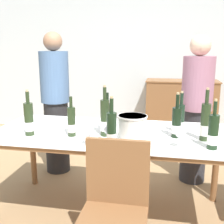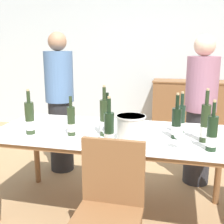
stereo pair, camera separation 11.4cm
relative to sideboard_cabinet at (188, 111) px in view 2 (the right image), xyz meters
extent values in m
plane|color=#A37F56|center=(-0.70, -2.31, -0.48)|extent=(12.00, 12.00, 0.00)
cube|color=silver|center=(-0.70, 0.29, 0.92)|extent=(8.00, 0.10, 2.80)
cube|color=brown|center=(0.00, 0.00, -0.01)|extent=(1.10, 0.44, 0.94)
cube|color=brown|center=(0.00, 0.00, 0.47)|extent=(1.13, 0.46, 0.02)
cylinder|color=brown|center=(-1.64, -1.94, -0.12)|extent=(0.06, 0.06, 0.72)
cylinder|color=brown|center=(0.25, -1.94, -0.12)|extent=(0.06, 0.06, 0.72)
cube|color=brown|center=(-0.70, -2.31, 0.26)|extent=(2.05, 0.91, 0.04)
cube|color=white|center=(-0.70, -2.31, 0.28)|extent=(2.08, 0.94, 0.01)
cylinder|color=white|center=(-0.50, -2.52, 0.39)|extent=(0.22, 0.22, 0.21)
cylinder|color=white|center=(-0.50, -2.52, 0.49)|extent=(0.23, 0.23, 0.01)
cylinder|color=#28381E|center=(-0.74, -2.41, 0.43)|extent=(0.07, 0.07, 0.30)
cylinder|color=white|center=(-0.74, -2.41, 0.37)|extent=(0.07, 0.07, 0.08)
cylinder|color=#28381E|center=(-0.74, -2.41, 0.63)|extent=(0.03, 0.03, 0.11)
cylinder|color=tan|center=(-0.74, -2.41, 0.69)|extent=(0.02, 0.02, 0.02)
cylinder|color=black|center=(-0.63, -2.68, 0.41)|extent=(0.07, 0.07, 0.26)
cylinder|color=white|center=(-0.63, -2.68, 0.35)|extent=(0.07, 0.07, 0.07)
cylinder|color=black|center=(-0.63, -2.68, 0.59)|extent=(0.03, 0.03, 0.10)
cylinder|color=tan|center=(-0.63, -2.68, 0.65)|extent=(0.02, 0.02, 0.02)
cylinder|color=#28381E|center=(-1.00, -2.47, 0.40)|extent=(0.07, 0.07, 0.24)
cylinder|color=silver|center=(-1.00, -2.47, 0.35)|extent=(0.07, 0.07, 0.07)
cylinder|color=#28381E|center=(-1.00, -2.47, 0.57)|extent=(0.03, 0.03, 0.09)
cylinder|color=black|center=(-0.16, -2.34, 0.40)|extent=(0.08, 0.08, 0.25)
cylinder|color=white|center=(-0.16, -2.34, 0.35)|extent=(0.08, 0.08, 0.07)
cylinder|color=black|center=(-0.16, -2.34, 0.58)|extent=(0.03, 0.03, 0.11)
cylinder|color=tan|center=(-0.16, -2.34, 0.64)|extent=(0.02, 0.02, 0.02)
cylinder|color=black|center=(-0.74, -2.31, 0.41)|extent=(0.07, 0.07, 0.25)
cylinder|color=white|center=(-0.74, -2.31, 0.35)|extent=(0.07, 0.07, 0.07)
cylinder|color=black|center=(-0.74, -2.31, 0.58)|extent=(0.03, 0.03, 0.09)
cylinder|color=black|center=(0.09, -2.57, 0.41)|extent=(0.07, 0.07, 0.25)
cylinder|color=white|center=(0.09, -2.57, 0.35)|extent=(0.08, 0.08, 0.07)
cylinder|color=black|center=(0.09, -2.57, 0.58)|extent=(0.02, 0.02, 0.10)
cylinder|color=tan|center=(0.09, -2.57, 0.64)|extent=(0.02, 0.02, 0.02)
cylinder|color=#28381E|center=(0.06, -2.38, 0.43)|extent=(0.07, 0.07, 0.30)
cylinder|color=white|center=(0.06, -2.38, 0.36)|extent=(0.07, 0.07, 0.08)
cylinder|color=#28381E|center=(0.06, -2.38, 0.63)|extent=(0.03, 0.03, 0.11)
cylinder|color=tan|center=(0.06, -2.38, 0.69)|extent=(0.02, 0.02, 0.02)
cylinder|color=#1E3323|center=(-0.12, -2.23, 0.41)|extent=(0.06, 0.06, 0.25)
cylinder|color=white|center=(-0.12, -2.23, 0.35)|extent=(0.06, 0.06, 0.07)
cylinder|color=#1E3323|center=(-0.12, -2.23, 0.58)|extent=(0.03, 0.03, 0.10)
cylinder|color=tan|center=(-0.12, -2.23, 0.64)|extent=(0.02, 0.02, 0.02)
cylinder|color=#28381E|center=(-1.36, -2.51, 0.42)|extent=(0.08, 0.08, 0.27)
cylinder|color=white|center=(-1.36, -2.51, 0.36)|extent=(0.08, 0.08, 0.08)
cylinder|color=#28381E|center=(-1.36, -2.51, 0.60)|extent=(0.03, 0.03, 0.09)
cylinder|color=tan|center=(-1.36, -2.51, 0.66)|extent=(0.02, 0.02, 0.02)
cylinder|color=white|center=(-0.67, -2.60, 0.28)|extent=(0.07, 0.07, 0.00)
cylinder|color=white|center=(-0.67, -2.60, 0.32)|extent=(0.01, 0.01, 0.08)
sphere|color=white|center=(-0.67, -2.60, 0.39)|extent=(0.07, 0.07, 0.07)
cylinder|color=white|center=(-0.14, -2.59, 0.28)|extent=(0.06, 0.06, 0.00)
cylinder|color=white|center=(-0.14, -2.59, 0.33)|extent=(0.01, 0.01, 0.08)
sphere|color=white|center=(-0.14, -2.59, 0.39)|extent=(0.07, 0.07, 0.07)
cylinder|color=white|center=(0.12, -2.21, 0.28)|extent=(0.07, 0.07, 0.00)
cylinder|color=white|center=(0.12, -2.21, 0.32)|extent=(0.01, 0.01, 0.07)
sphere|color=white|center=(0.12, -2.21, 0.38)|extent=(0.08, 0.08, 0.08)
cylinder|color=white|center=(-0.81, -2.65, 0.28)|extent=(0.07, 0.07, 0.00)
cylinder|color=white|center=(-0.81, -2.65, 0.32)|extent=(0.01, 0.01, 0.06)
sphere|color=white|center=(-0.81, -2.65, 0.38)|extent=(0.08, 0.08, 0.08)
cube|color=brown|center=(-0.55, -3.10, -0.04)|extent=(0.42, 0.42, 0.04)
cube|color=brown|center=(-0.55, -2.91, 0.20)|extent=(0.42, 0.04, 0.45)
cylinder|color=#262628|center=(-1.51, -1.55, -0.05)|extent=(0.28, 0.28, 0.86)
cylinder|color=#4C6B93|center=(-1.51, -1.55, 0.66)|extent=(0.33, 0.33, 0.58)
sphere|color=#A37556|center=(-1.51, -1.55, 1.06)|extent=(0.21, 0.21, 0.21)
cylinder|color=#2D2D33|center=(0.08, -1.51, -0.07)|extent=(0.28, 0.28, 0.82)
cylinder|color=#9E667A|center=(0.08, -1.51, 0.62)|extent=(0.33, 0.33, 0.57)
sphere|color=beige|center=(0.08, -1.51, 1.02)|extent=(0.22, 0.22, 0.22)
camera|label=1|loc=(-0.26, -4.59, 1.00)|focal=45.00mm
camera|label=2|loc=(-0.15, -4.57, 1.00)|focal=45.00mm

